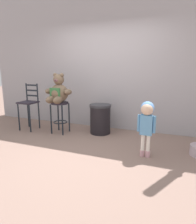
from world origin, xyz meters
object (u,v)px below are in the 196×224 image
(teddy_bear, at_px, (58,92))
(trash_bin, at_px, (100,119))
(bar_stool_with_teddy, at_px, (60,111))
(bar_chair_empty, at_px, (29,104))
(child_walking, at_px, (147,117))

(teddy_bear, relative_size, trash_bin, 0.97)
(bar_stool_with_teddy, xyz_separation_m, trash_bin, (0.85, 0.30, -0.17))
(teddy_bear, distance_m, bar_chair_empty, 0.89)
(bar_stool_with_teddy, relative_size, bar_chair_empty, 0.65)
(child_walking, xyz_separation_m, bar_chair_empty, (-2.82, 0.54, -0.06))
(bar_stool_with_teddy, xyz_separation_m, bar_chair_empty, (-0.83, -0.03, 0.10))
(bar_chair_empty, bearing_deg, teddy_bear, 0.13)
(teddy_bear, relative_size, bar_chair_empty, 0.58)
(bar_stool_with_teddy, height_order, bar_chair_empty, bar_chair_empty)
(child_walking, bearing_deg, teddy_bear, -170.39)
(teddy_bear, xyz_separation_m, trash_bin, (0.85, 0.33, -0.60))
(bar_stool_with_teddy, height_order, teddy_bear, teddy_bear)
(trash_bin, bearing_deg, teddy_bear, -158.73)
(teddy_bear, xyz_separation_m, child_walking, (1.99, -0.54, -0.26))
(trash_bin, height_order, bar_chair_empty, bar_chair_empty)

